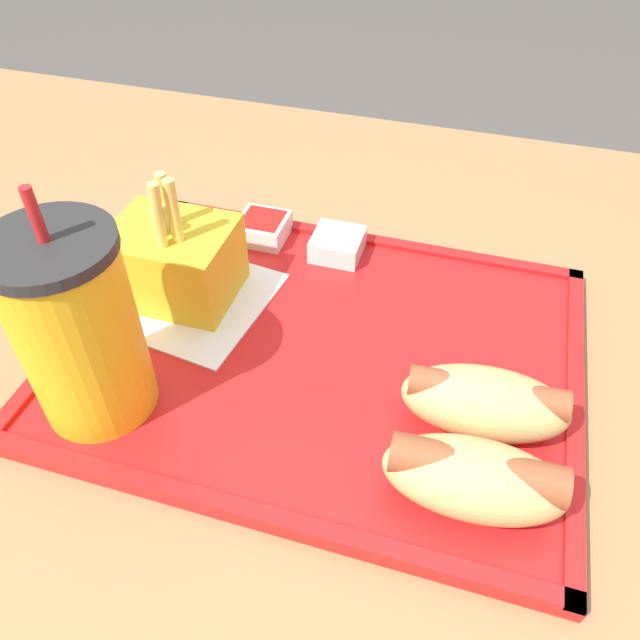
% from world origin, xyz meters
% --- Properties ---
extents(dining_table, '(1.35, 0.86, 0.76)m').
position_xyz_m(dining_table, '(0.00, 0.00, 0.38)').
color(dining_table, olive).
rests_on(dining_table, ground_plane).
extents(food_tray, '(0.40, 0.31, 0.01)m').
position_xyz_m(food_tray, '(0.03, -0.01, 0.77)').
color(food_tray, red).
rests_on(food_tray, dining_table).
extents(paper_napkin, '(0.16, 0.14, 0.00)m').
position_xyz_m(paper_napkin, '(0.16, -0.03, 0.77)').
color(paper_napkin, white).
rests_on(paper_napkin, food_tray).
extents(soda_cup, '(0.08, 0.08, 0.18)m').
position_xyz_m(soda_cup, '(0.16, 0.09, 0.84)').
color(soda_cup, gold).
rests_on(soda_cup, food_tray).
extents(hot_dog_far, '(0.12, 0.06, 0.05)m').
position_xyz_m(hot_dog_far, '(-0.10, 0.10, 0.80)').
color(hot_dog_far, tan).
rests_on(hot_dog_far, food_tray).
extents(hot_dog_near, '(0.12, 0.06, 0.05)m').
position_xyz_m(hot_dog_near, '(-0.10, 0.03, 0.80)').
color(hot_dog_near, tan).
rests_on(hot_dog_near, food_tray).
extents(fries_carton, '(0.10, 0.08, 0.12)m').
position_xyz_m(fries_carton, '(0.16, -0.03, 0.81)').
color(fries_carton, gold).
rests_on(fries_carton, food_tray).
extents(sauce_cup_mayo, '(0.04, 0.04, 0.02)m').
position_xyz_m(sauce_cup_mayo, '(0.05, -0.13, 0.78)').
color(sauce_cup_mayo, silver).
rests_on(sauce_cup_mayo, food_tray).
extents(sauce_cup_ketchup, '(0.04, 0.04, 0.02)m').
position_xyz_m(sauce_cup_ketchup, '(0.12, -0.13, 0.78)').
color(sauce_cup_ketchup, silver).
rests_on(sauce_cup_ketchup, food_tray).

